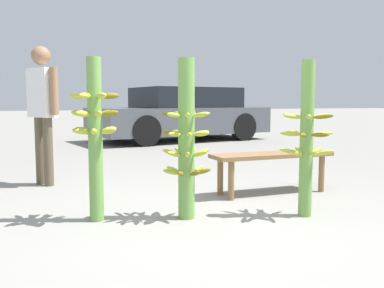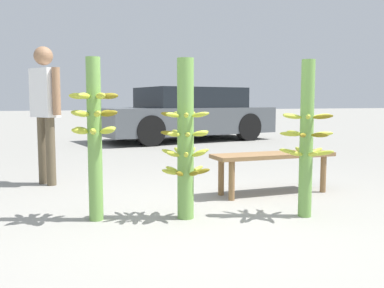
{
  "view_description": "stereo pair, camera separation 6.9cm",
  "coord_description": "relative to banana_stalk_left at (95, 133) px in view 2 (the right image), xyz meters",
  "views": [
    {
      "loc": [
        -1.26,
        -2.88,
        0.96
      ],
      "look_at": [
        0.09,
        0.69,
        0.57
      ],
      "focal_mm": 40.0,
      "sensor_mm": 36.0,
      "label": 1
    },
    {
      "loc": [
        -1.2,
        -2.9,
        0.96
      ],
      "look_at": [
        0.09,
        0.69,
        0.57
      ],
      "focal_mm": 40.0,
      "sensor_mm": 36.0,
      "label": 2
    }
  ],
  "objects": [
    {
      "name": "banana_stalk_left",
      "position": [
        0.0,
        0.0,
        0.0
      ],
      "size": [
        0.39,
        0.39,
        1.3
      ],
      "color": "#6B9E47",
      "rests_on": "ground_plane"
    },
    {
      "name": "banana_stalk_right",
      "position": [
        1.64,
        -0.47,
        -0.05
      ],
      "size": [
        0.45,
        0.44,
        1.29
      ],
      "color": "#6B9E47",
      "rests_on": "ground_plane"
    },
    {
      "name": "vendor_person",
      "position": [
        -0.34,
        1.68,
        0.24
      ],
      "size": [
        0.36,
        0.51,
        1.56
      ],
      "rotation": [
        0.0,
        0.0,
        -1.02
      ],
      "color": "brown",
      "rests_on": "ground_plane"
    },
    {
      "name": "banana_stalk_center",
      "position": [
        0.7,
        -0.19,
        -0.06
      ],
      "size": [
        0.41,
        0.41,
        1.29
      ],
      "color": "#6B9E47",
      "rests_on": "ground_plane"
    },
    {
      "name": "ground_plane",
      "position": [
        0.78,
        -0.53,
        -0.7
      ],
      "size": [
        80.0,
        80.0,
        0.0
      ],
      "primitive_type": "plane",
      "color": "gray"
    },
    {
      "name": "parked_car",
      "position": [
        2.94,
        6.34,
        -0.08
      ],
      "size": [
        4.41,
        2.53,
        1.26
      ],
      "rotation": [
        0.0,
        0.0,
        1.75
      ],
      "color": "#4C5156",
      "rests_on": "ground_plane"
    },
    {
      "name": "market_bench",
      "position": [
        1.85,
        0.38,
        -0.35
      ],
      "size": [
        1.3,
        0.36,
        0.42
      ],
      "rotation": [
        0.0,
        0.0,
        0.01
      ],
      "color": "olive",
      "rests_on": "ground_plane"
    }
  ]
}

